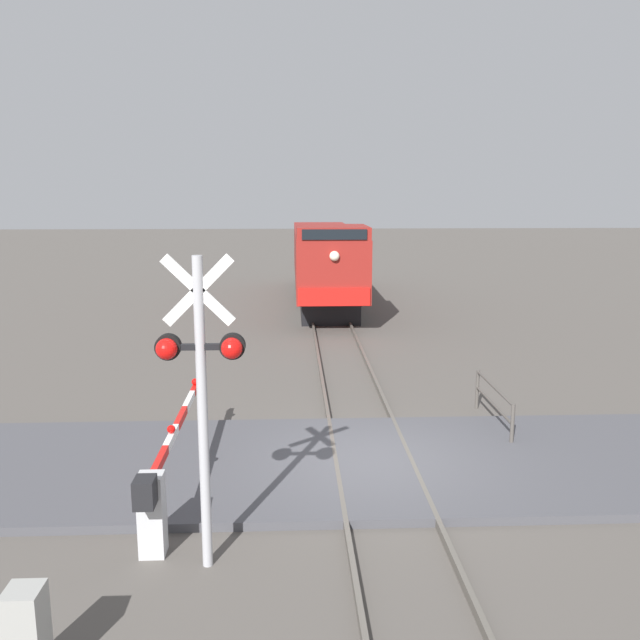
% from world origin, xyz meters
% --- Properties ---
extents(ground_plane, '(160.00, 160.00, 0.00)m').
position_xyz_m(ground_plane, '(0.00, 0.00, 0.00)').
color(ground_plane, '#514C47').
extents(rail_track_left, '(0.08, 80.00, 0.15)m').
position_xyz_m(rail_track_left, '(-0.72, 0.00, 0.07)').
color(rail_track_left, '#59544C').
rests_on(rail_track_left, ground_plane).
extents(rail_track_right, '(0.08, 80.00, 0.15)m').
position_xyz_m(rail_track_right, '(0.72, 0.00, 0.07)').
color(rail_track_right, '#59544C').
rests_on(rail_track_right, ground_plane).
extents(road_surface, '(36.00, 4.69, 0.15)m').
position_xyz_m(road_surface, '(0.00, 0.00, 0.07)').
color(road_surface, '#47474C').
rests_on(road_surface, ground_plane).
extents(locomotive, '(2.71, 14.35, 3.85)m').
position_xyz_m(locomotive, '(0.00, 18.59, 2.03)').
color(locomotive, black).
rests_on(locomotive, ground_plane).
extents(crossing_signal, '(1.18, 0.33, 4.36)m').
position_xyz_m(crossing_signal, '(-2.73, -3.26, 2.74)').
color(crossing_signal, '#ADADB2').
rests_on(crossing_signal, ground_plane).
extents(crossing_gate, '(0.36, 5.61, 1.33)m').
position_xyz_m(crossing_gate, '(-3.54, -2.25, 0.83)').
color(crossing_gate, silver).
rests_on(crossing_gate, ground_plane).
extents(utility_cabinet, '(0.38, 0.40, 1.10)m').
position_xyz_m(utility_cabinet, '(-4.33, -5.44, 0.55)').
color(utility_cabinet, '#999993').
rests_on(utility_cabinet, ground_plane).
extents(guard_railing, '(0.08, 2.64, 0.95)m').
position_xyz_m(guard_railing, '(2.90, 2.05, 0.62)').
color(guard_railing, '#4C4742').
rests_on(guard_railing, ground_plane).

